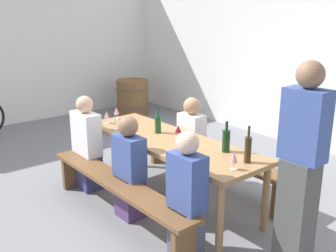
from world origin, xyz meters
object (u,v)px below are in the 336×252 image
Objects in this scene: bench_near at (117,188)px; seated_guest_near_1 at (129,170)px; wine_glass_4 at (115,120)px; seated_guest_near_2 at (187,197)px; wine_bottle_2 at (248,149)px; wine_barrel at (133,97)px; bench_far at (210,158)px; wine_bottle_1 at (158,124)px; wine_glass_3 at (178,130)px; wine_glass_2 at (107,115)px; tasting_table at (168,145)px; seated_guest_far_0 at (191,143)px; seated_guest_near_0 at (87,146)px; wine_bottle_0 at (226,140)px; wine_glass_1 at (234,157)px; wine_glass_0 at (116,111)px; standing_host at (300,174)px.

bench_near is 2.05× the size of seated_guest_near_1.
wine_glass_4 is 0.15× the size of seated_guest_near_1.
seated_guest_near_2 is at bearing -10.02° from wine_glass_4.
seated_guest_near_1 is (-0.99, -0.66, -0.35)m from wine_bottle_2.
wine_bottle_2 is at bearing -56.59° from seated_guest_near_1.
wine_glass_4 reaches higher than wine_barrel.
wine_bottle_1 is (-0.25, -0.63, 0.50)m from bench_far.
wine_bottle_2 reaches higher than wine_glass_3.
seated_guest_near_1 is (1.00, -0.35, -0.33)m from wine_glass_2.
tasting_table is 1.04m from wine_bottle_2.
bench_near is 1.25m from seated_guest_far_0.
bench_near is at bearing -99.55° from seated_guest_near_0.
seated_guest_far_0 is at bearing 57.63° from wine_glass_4.
seated_guest_near_2 reaches higher than wine_bottle_0.
seated_guest_far_0 is at bearing 98.89° from bench_near.
seated_guest_near_0 is (-1.94, -0.43, -0.32)m from wine_glass_1.
wine_glass_3 reaches higher than bench_near.
bench_far is at bearing 31.74° from wine_glass_0.
wine_glass_2 is 0.14× the size of seated_guest_near_2.
wine_bottle_0 is at bearing 17.76° from wine_glass_4.
bench_near is at bearing 173.17° from seated_guest_near_1.
seated_guest_near_0 is at bearing -137.13° from wine_bottle_1.
seated_guest_near_1 reaches higher than wine_glass_4.
wine_glass_1 is 0.10× the size of standing_host.
seated_guest_near_0 is (0.09, -0.35, -0.31)m from wine_glass_2.
seated_guest_near_2 is (0.88, 0.00, 0.03)m from seated_guest_near_1.
wine_glass_0 is 0.89× the size of wine_glass_3.
wine_glass_1 is (0.36, -0.30, -0.00)m from wine_bottle_0.
wine_glass_4 is 1.64m from seated_guest_near_2.
bench_far is 0.84m from wine_bottle_1.
seated_guest_near_2 reaches higher than wine_bottle_2.
wine_glass_2 is at bearing -47.73° from seated_guest_far_0.
wine_bottle_1 is 0.73m from seated_guest_near_1.
wine_bottle_1 is at bearing -7.48° from seated_guest_far_0.
tasting_table is 14.10× the size of wine_glass_4.
wine_glass_1 reaches higher than bench_near.
wine_glass_3 is at bearing 53.42° from seated_guest_near_2.
wine_bottle_2 is 0.63m from standing_host.
wine_glass_2 is at bearing -167.35° from wine_bottle_0.
seated_guest_near_2 is (1.89, -0.35, -0.30)m from wine_glass_2.
wine_glass_3 reaches higher than wine_glass_0.
seated_guest_far_0 is (-0.19, -0.15, 0.18)m from bench_far.
standing_host is at bearing -78.10° from seated_guest_near_0.
seated_guest_near_0 reaches higher than seated_guest_near_1.
standing_host reaches higher than wine_glass_2.
seated_guest_near_2 is (1.59, -0.28, -0.30)m from wine_glass_4.
wine_bottle_0 is 0.18× the size of standing_host.
wine_glass_3 is 1.21m from seated_guest_near_0.
wine_bottle_2 reaches higher than wine_glass_4.
seated_guest_near_1 is 4.43m from wine_barrel.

